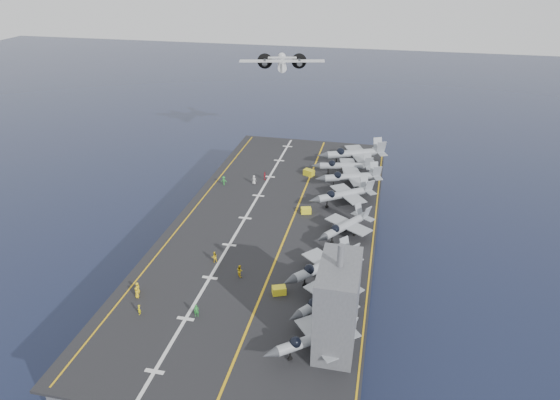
% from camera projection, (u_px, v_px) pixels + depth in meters
% --- Properties ---
extents(ground, '(500.00, 500.00, 0.00)m').
position_uv_depth(ground, '(276.00, 267.00, 99.48)').
color(ground, '#142135').
rests_on(ground, ground).
extents(hull, '(36.00, 90.00, 10.00)m').
position_uv_depth(hull, '(276.00, 246.00, 97.23)').
color(hull, '#56595E').
rests_on(hull, ground).
extents(flight_deck, '(38.00, 92.00, 0.40)m').
position_uv_depth(flight_deck, '(275.00, 222.00, 94.89)').
color(flight_deck, black).
rests_on(flight_deck, hull).
extents(foul_line, '(0.35, 90.00, 0.02)m').
position_uv_depth(foul_line, '(291.00, 223.00, 94.21)').
color(foul_line, gold).
rests_on(foul_line, flight_deck).
extents(landing_centerline, '(0.50, 90.00, 0.02)m').
position_uv_depth(landing_centerline, '(245.00, 218.00, 95.95)').
color(landing_centerline, silver).
rests_on(landing_centerline, flight_deck).
extents(deck_edge_port, '(0.25, 90.00, 0.02)m').
position_uv_depth(deck_edge_port, '(191.00, 212.00, 98.09)').
color(deck_edge_port, gold).
rests_on(deck_edge_port, flight_deck).
extents(deck_edge_stbd, '(0.25, 90.00, 0.02)m').
position_uv_depth(deck_edge_stbd, '(374.00, 232.00, 91.21)').
color(deck_edge_stbd, gold).
rests_on(deck_edge_stbd, flight_deck).
extents(island_superstructure, '(5.00, 10.00, 15.00)m').
position_uv_depth(island_superstructure, '(338.00, 296.00, 62.37)').
color(island_superstructure, '#56595E').
rests_on(island_superstructure, flight_deck).
extents(fighter_jet_0, '(15.44, 14.73, 4.47)m').
position_uv_depth(fighter_jet_0, '(315.00, 337.00, 63.24)').
color(fighter_jet_0, gray).
rests_on(fighter_jet_0, flight_deck).
extents(fighter_jet_1, '(14.48, 15.32, 4.43)m').
position_uv_depth(fighter_jet_1, '(327.00, 297.00, 70.55)').
color(fighter_jet_1, '#9AA3AA').
rests_on(fighter_jet_1, flight_deck).
extents(fighter_jet_2, '(16.46, 16.89, 4.92)m').
position_uv_depth(fighter_jet_2, '(325.00, 265.00, 77.46)').
color(fighter_jet_2, '#9CA7AD').
rests_on(fighter_jet_2, flight_deck).
extents(fighter_jet_4, '(14.60, 15.82, 4.57)m').
position_uv_depth(fighter_jet_4, '(346.00, 225.00, 88.98)').
color(fighter_jet_4, '#9BA4AC').
rests_on(fighter_jet_4, flight_deck).
extents(fighter_jet_5, '(16.95, 15.85, 4.90)m').
position_uv_depth(fighter_jet_5, '(345.00, 193.00, 100.07)').
color(fighter_jet_5, gray).
rests_on(fighter_jet_5, flight_deck).
extents(fighter_jet_6, '(16.82, 14.02, 4.99)m').
position_uv_depth(fighter_jet_6, '(352.00, 176.00, 107.59)').
color(fighter_jet_6, gray).
rests_on(fighter_jet_6, flight_deck).
extents(fighter_jet_7, '(15.64, 12.08, 4.86)m').
position_uv_depth(fighter_jet_7, '(345.00, 165.00, 113.20)').
color(fighter_jet_7, '#9FA9B1').
rests_on(fighter_jet_7, flight_deck).
extents(fighter_jet_8, '(19.54, 16.60, 5.75)m').
position_uv_depth(fighter_jet_8, '(355.00, 153.00, 119.05)').
color(fighter_jet_8, '#9AA4AC').
rests_on(fighter_jet_8, flight_deck).
extents(tow_cart_a, '(2.39, 2.00, 1.22)m').
position_uv_depth(tow_cart_a, '(279.00, 290.00, 74.65)').
color(tow_cart_a, yellow).
rests_on(tow_cart_a, flight_deck).
extents(tow_cart_b, '(2.26, 1.81, 1.18)m').
position_uv_depth(tow_cart_b, '(306.00, 210.00, 97.51)').
color(tow_cart_b, yellow).
rests_on(tow_cart_b, flight_deck).
extents(tow_cart_c, '(2.70, 2.30, 1.38)m').
position_uv_depth(tow_cart_c, '(309.00, 172.00, 113.86)').
color(tow_cart_c, gold).
rests_on(tow_cart_c, flight_deck).
extents(crew_0, '(0.97, 1.22, 1.78)m').
position_uv_depth(crew_0, '(137.00, 292.00, 73.73)').
color(crew_0, yellow).
rests_on(crew_0, flight_deck).
extents(crew_1, '(0.82, 1.08, 1.62)m').
position_uv_depth(crew_1, '(139.00, 310.00, 70.33)').
color(crew_1, yellow).
rests_on(crew_1, flight_deck).
extents(crew_2, '(1.39, 1.25, 1.94)m').
position_uv_depth(crew_2, '(214.00, 257.00, 82.10)').
color(crew_2, yellow).
rests_on(crew_2, flight_deck).
extents(crew_3, '(1.28, 0.93, 2.00)m').
position_uv_depth(crew_3, '(224.00, 181.00, 109.10)').
color(crew_3, '#268C33').
rests_on(crew_3, flight_deck).
extents(crew_4, '(0.89, 1.23, 1.91)m').
position_uv_depth(crew_4, '(265.00, 176.00, 111.49)').
color(crew_4, '#A91A27').
rests_on(crew_4, flight_deck).
extents(crew_5, '(1.25, 0.86, 2.03)m').
position_uv_depth(crew_5, '(254.00, 180.00, 109.49)').
color(crew_5, silver).
rests_on(crew_5, flight_deck).
extents(crew_6, '(1.33, 1.09, 1.92)m').
position_uv_depth(crew_6, '(196.00, 311.00, 69.90)').
color(crew_6, '#268C33').
rests_on(crew_6, flight_deck).
extents(crew_7, '(1.47, 1.44, 2.06)m').
position_uv_depth(crew_7, '(240.00, 271.00, 78.46)').
color(crew_7, yellow).
rests_on(crew_7, flight_deck).
extents(transport_plane, '(26.11, 20.56, 5.48)m').
position_uv_depth(transport_plane, '(282.00, 66.00, 136.25)').
color(transport_plane, white).
extents(crew_8, '(0.97, 1.22, 1.78)m').
position_uv_depth(crew_8, '(138.00, 288.00, 74.77)').
color(crew_8, yellow).
rests_on(crew_8, flight_deck).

